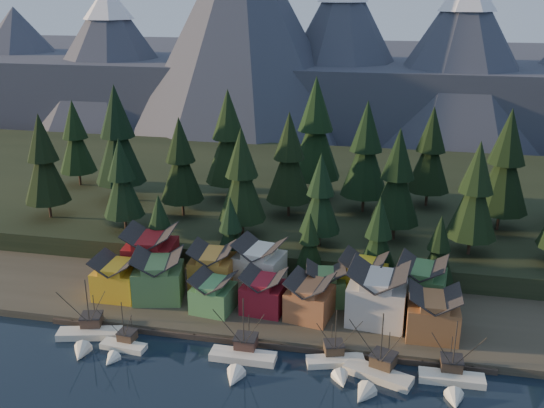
% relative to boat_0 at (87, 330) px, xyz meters
% --- Properties ---
extents(ground, '(500.00, 500.00, 0.00)m').
position_rel_boat_0_xyz_m(ground, '(30.66, -10.52, -2.26)').
color(ground, black).
rests_on(ground, ground).
extents(shore_strip, '(400.00, 50.00, 1.50)m').
position_rel_boat_0_xyz_m(shore_strip, '(30.66, 29.48, -1.51)').
color(shore_strip, '#353226').
rests_on(shore_strip, ground).
extents(hillside, '(420.00, 100.00, 6.00)m').
position_rel_boat_0_xyz_m(hillside, '(30.66, 79.48, 0.74)').
color(hillside, black).
rests_on(hillside, ground).
extents(dock, '(80.00, 4.00, 1.00)m').
position_rel_boat_0_xyz_m(dock, '(30.66, 5.98, -1.76)').
color(dock, '#42392F').
rests_on(dock, ground).
extents(mountain_ridge, '(560.00, 190.00, 90.00)m').
position_rel_boat_0_xyz_m(mountain_ridge, '(26.46, 203.07, 23.80)').
color(mountain_ridge, '#4A505F').
rests_on(mountain_ridge, ground).
extents(boat_0, '(12.16, 12.78, 12.45)m').
position_rel_boat_0_xyz_m(boat_0, '(0.00, 0.00, 0.00)').
color(boat_0, silver).
rests_on(boat_0, ground).
extents(boat_1, '(8.49, 9.13, 9.93)m').
position_rel_boat_0_xyz_m(boat_1, '(7.34, -2.04, -0.34)').
color(boat_1, white).
rests_on(boat_1, ground).
extents(boat_3, '(11.58, 12.62, 12.62)m').
position_rel_boat_0_xyz_m(boat_3, '(28.80, -1.38, 0.06)').
color(boat_3, white).
rests_on(boat_3, ground).
extents(boat_4, '(10.44, 10.87, 11.07)m').
position_rel_boat_0_xyz_m(boat_4, '(44.66, 0.86, -0.21)').
color(boat_4, white).
rests_on(boat_4, ground).
extents(boat_5, '(11.94, 12.44, 12.89)m').
position_rel_boat_0_xyz_m(boat_5, '(51.09, -1.84, 0.15)').
color(boat_5, beige).
rests_on(boat_5, ground).
extents(boat_6, '(10.69, 11.62, 11.87)m').
position_rel_boat_0_xyz_m(boat_6, '(63.19, -0.30, -0.05)').
color(boat_6, silver).
rests_on(boat_6, ground).
extents(house_front_0, '(8.60, 8.13, 8.54)m').
position_rel_boat_0_xyz_m(house_front_0, '(-0.54, 14.24, 3.73)').
color(house_front_0, gold).
rests_on(house_front_0, shore_strip).
extents(house_front_1, '(11.05, 10.77, 9.64)m').
position_rel_boat_0_xyz_m(house_front_1, '(7.76, 15.13, 4.31)').
color(house_front_1, '#507A42').
rests_on(house_front_1, shore_strip).
extents(house_front_2, '(8.29, 8.34, 7.26)m').
position_rel_boat_0_xyz_m(house_front_2, '(19.70, 12.83, 3.06)').
color(house_front_2, '#49874C').
rests_on(house_front_2, shore_strip).
extents(house_front_3, '(8.43, 8.10, 7.94)m').
position_rel_boat_0_xyz_m(house_front_3, '(29.13, 14.66, 3.41)').
color(house_front_3, maroon).
rests_on(house_front_3, shore_strip).
extents(house_front_4, '(9.25, 9.75, 8.06)m').
position_rel_boat_0_xyz_m(house_front_4, '(38.06, 14.06, 3.48)').
color(house_front_4, '#995B36').
rests_on(house_front_4, shore_strip).
extents(house_front_5, '(11.35, 10.51, 10.96)m').
position_rel_boat_0_xyz_m(house_front_5, '(50.47, 15.00, 5.00)').
color(house_front_5, beige).
rests_on(house_front_5, shore_strip).
extents(house_front_6, '(9.01, 8.53, 8.89)m').
position_rel_boat_0_xyz_m(house_front_6, '(60.23, 12.05, 3.92)').
color(house_front_6, brown).
rests_on(house_front_6, shore_strip).
extents(house_back_0, '(11.24, 10.89, 11.09)m').
position_rel_boat_0_xyz_m(house_back_0, '(2.77, 23.58, 5.07)').
color(house_back_0, maroon).
rests_on(house_back_0, shore_strip).
extents(house_back_1, '(8.82, 8.92, 9.52)m').
position_rel_boat_0_xyz_m(house_back_1, '(17.00, 21.24, 4.24)').
color(house_back_1, '#C38632').
rests_on(house_back_1, shore_strip).
extents(house_back_2, '(10.69, 10.08, 9.90)m').
position_rel_boat_0_xyz_m(house_back_2, '(26.04, 24.68, 4.45)').
color(house_back_2, silver).
rests_on(house_back_2, shore_strip).
extents(house_back_3, '(8.41, 7.69, 7.74)m').
position_rel_boat_0_xyz_m(house_back_3, '(40.24, 20.36, 3.31)').
color(house_back_3, '#4C7B43').
rests_on(house_back_3, shore_strip).
extents(house_back_4, '(9.71, 9.43, 9.25)m').
position_rel_boat_0_xyz_m(house_back_4, '(47.28, 23.33, 4.10)').
color(house_back_4, yellow).
rests_on(house_back_4, shore_strip).
extents(house_back_5, '(9.95, 10.04, 9.79)m').
position_rel_boat_0_xyz_m(house_back_5, '(58.45, 22.48, 4.38)').
color(house_back_5, '#3F733E').
rests_on(house_back_5, shore_strip).
extents(tree_hill_0, '(11.23, 11.23, 26.16)m').
position_rel_boat_0_xyz_m(tree_hill_0, '(-31.34, 41.48, 18.04)').
color(tree_hill_0, '#332319').
rests_on(tree_hill_0, hillside).
extents(tree_hill_1, '(13.34, 13.34, 31.07)m').
position_rel_boat_0_xyz_m(tree_hill_1, '(-19.34, 57.48, 20.73)').
color(tree_hill_1, '#332319').
rests_on(tree_hill_1, hillside).
extents(tree_hill_2, '(9.55, 9.55, 22.25)m').
position_rel_boat_0_xyz_m(tree_hill_2, '(-9.34, 37.48, 15.90)').
color(tree_hill_2, '#332319').
rests_on(tree_hill_2, hillside).
extents(tree_hill_3, '(10.75, 10.75, 25.05)m').
position_rel_boat_0_xyz_m(tree_hill_3, '(0.66, 49.48, 17.44)').
color(tree_hill_3, '#332319').
rests_on(tree_hill_3, hillside).
extents(tree_hill_4, '(12.76, 12.76, 29.73)m').
position_rel_boat_0_xyz_m(tree_hill_4, '(8.66, 64.48, 20.00)').
color(tree_hill_4, '#332319').
rests_on(tree_hill_4, hillside).
extents(tree_hill_5, '(10.96, 10.96, 25.54)m').
position_rel_boat_0_xyz_m(tree_hill_5, '(18.66, 39.48, 17.70)').
color(tree_hill_5, '#332319').
rests_on(tree_hill_5, hillside).
extents(tree_hill_6, '(11.35, 11.35, 26.44)m').
position_rel_boat_0_xyz_m(tree_hill_6, '(26.66, 54.48, 18.20)').
color(tree_hill_6, '#332319').
rests_on(tree_hill_6, hillside).
extents(tree_hill_7, '(9.13, 9.13, 21.28)m').
position_rel_boat_0_xyz_m(tree_hill_7, '(36.66, 37.48, 15.37)').
color(tree_hill_7, '#332319').
rests_on(tree_hill_7, hillside).
extents(tree_hill_8, '(12.28, 12.28, 28.61)m').
position_rel_boat_0_xyz_m(tree_hill_8, '(44.66, 61.48, 19.38)').
color(tree_hill_8, '#332319').
rests_on(tree_hill_8, hillside).
extents(tree_hill_9, '(11.09, 11.09, 25.83)m').
position_rel_boat_0_xyz_m(tree_hill_9, '(52.66, 44.48, 17.86)').
color(tree_hill_9, '#332319').
rests_on(tree_hill_9, hillside).
extents(tree_hill_10, '(11.29, 11.29, 26.30)m').
position_rel_boat_0_xyz_m(tree_hill_10, '(60.66, 69.48, 18.12)').
color(tree_hill_10, '#332319').
rests_on(tree_hill_10, hillside).
extents(tree_hill_11, '(10.72, 10.72, 24.96)m').
position_rel_boat_0_xyz_m(tree_hill_11, '(68.66, 39.48, 17.39)').
color(tree_hill_11, '#332319').
rests_on(tree_hill_11, hillside).
extents(tree_hill_12, '(12.44, 12.44, 28.98)m').
position_rel_boat_0_xyz_m(tree_hill_12, '(76.66, 55.48, 19.59)').
color(tree_hill_12, '#332319').
rests_on(tree_hill_12, hillside).
extents(tree_hill_15, '(14.03, 14.03, 32.68)m').
position_rel_boat_0_xyz_m(tree_hill_15, '(30.66, 71.48, 21.62)').
color(tree_hill_15, '#332319').
rests_on(tree_hill_15, hillside).
extents(tree_hill_16, '(10.64, 10.64, 24.78)m').
position_rel_boat_0_xyz_m(tree_hill_16, '(-37.34, 67.48, 17.29)').
color(tree_hill_16, '#332319').
rests_on(tree_hill_16, hillside).
extents(tree_shore_0, '(7.18, 7.18, 16.72)m').
position_rel_boat_0_xyz_m(tree_shore_0, '(2.66, 29.48, 8.37)').
color(tree_shore_0, '#332319').
rests_on(tree_shore_0, shore_strip).
extents(tree_shore_1, '(7.45, 7.45, 17.36)m').
position_rel_boat_0_xyz_m(tree_shore_1, '(18.66, 29.48, 8.73)').
color(tree_shore_1, '#332319').
rests_on(tree_shore_1, shore_strip).
extents(tree_shore_2, '(6.46, 6.46, 15.04)m').
position_rel_boat_0_xyz_m(tree_shore_2, '(35.66, 29.48, 7.46)').
color(tree_shore_2, '#332319').
rests_on(tree_shore_2, shore_strip).
extents(tree_shore_3, '(8.40, 8.40, 19.57)m').
position_rel_boat_0_xyz_m(tree_shore_3, '(49.66, 29.48, 9.94)').
color(tree_shore_3, '#332319').
rests_on(tree_shore_3, shore_strip).
extents(tree_shore_4, '(7.08, 7.08, 16.50)m').
position_rel_boat_0_xyz_m(tree_shore_4, '(61.66, 29.48, 8.25)').
color(tree_shore_4, '#332319').
rests_on(tree_shore_4, shore_strip).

